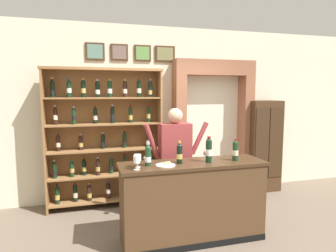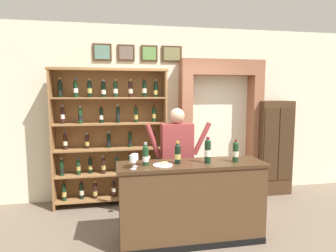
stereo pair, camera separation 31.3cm
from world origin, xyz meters
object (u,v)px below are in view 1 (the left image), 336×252
at_px(tasting_counter, 193,201).
at_px(wine_glass_spare, 137,160).
at_px(tasting_bottle_bianco, 148,155).
at_px(tasting_bottle_rosso, 209,150).
at_px(wine_shelf, 105,135).
at_px(tasting_bottle_super_tuscan, 179,153).
at_px(shopkeeper, 175,152).
at_px(side_cabinet, 262,146).
at_px(cheese_plate, 166,165).
at_px(tasting_bottle_riserva, 235,150).
at_px(wine_glass_left, 138,158).

xyz_separation_m(tasting_counter, wine_glass_spare, (-0.74, -0.16, 0.62)).
relative_size(tasting_bottle_bianco, tasting_bottle_rosso, 0.86).
bearing_deg(wine_shelf, tasting_bottle_rosso, -52.13).
bearing_deg(tasting_bottle_super_tuscan, tasting_bottle_bianco, -178.75).
relative_size(wine_shelf, shopkeeper, 1.36).
bearing_deg(tasting_bottle_rosso, side_cabinet, 40.65).
bearing_deg(wine_glass_spare, tasting_counter, 12.00).
bearing_deg(cheese_plate, tasting_bottle_rosso, 2.42).
relative_size(tasting_bottle_riserva, cheese_plate, 1.20).
relative_size(tasting_bottle_super_tuscan, wine_glass_left, 1.80).
bearing_deg(tasting_bottle_super_tuscan, side_cabinet, 34.59).
bearing_deg(wine_shelf, side_cabinet, 0.26).
relative_size(wine_glass_spare, wine_glass_left, 1.04).
xyz_separation_m(side_cabinet, tasting_bottle_super_tuscan, (-2.16, -1.49, 0.27)).
bearing_deg(tasting_counter, shopkeeper, 95.21).
height_order(wine_shelf, side_cabinet, wine_shelf).
height_order(shopkeeper, cheese_plate, shopkeeper).
height_order(wine_glass_spare, cheese_plate, wine_glass_spare).
relative_size(wine_glass_left, cheese_plate, 0.66).
relative_size(tasting_counter, wine_glass_spare, 11.48).
distance_m(side_cabinet, tasting_bottle_rosso, 2.37).
bearing_deg(tasting_bottle_super_tuscan, wine_glass_left, -173.93).
xyz_separation_m(tasting_bottle_bianco, cheese_plate, (0.20, -0.06, -0.12)).
relative_size(tasting_bottle_super_tuscan, cheese_plate, 1.19).
height_order(tasting_counter, tasting_bottle_super_tuscan, tasting_bottle_super_tuscan).
bearing_deg(wine_glass_spare, tasting_bottle_rosso, 6.88).
bearing_deg(tasting_bottle_riserva, tasting_bottle_rosso, 179.31).
distance_m(wine_shelf, tasting_bottle_bianco, 1.54).
height_order(shopkeeper, tasting_bottle_rosso, shopkeeper).
relative_size(wine_shelf, tasting_bottle_bianco, 8.11).
distance_m(tasting_bottle_super_tuscan, wine_glass_left, 0.53).
bearing_deg(tasting_counter, cheese_plate, -169.60).
bearing_deg(tasting_bottle_rosso, wine_glass_spare, -173.12).
bearing_deg(tasting_bottle_rosso, tasting_bottle_riserva, -0.69).
distance_m(tasting_bottle_super_tuscan, tasting_bottle_riserva, 0.74).
bearing_deg(shopkeeper, tasting_counter, -84.79).
bearing_deg(tasting_bottle_bianco, cheese_plate, -16.86).
relative_size(tasting_bottle_bianco, wine_glass_left, 1.80).
relative_size(shopkeeper, cheese_plate, 7.06).
xyz_separation_m(tasting_bottle_rosso, wine_glass_spare, (-0.93, -0.11, -0.05)).
bearing_deg(tasting_bottle_rosso, tasting_bottle_bianco, 177.16).
distance_m(shopkeeper, tasting_bottle_bianco, 0.80).
bearing_deg(tasting_counter, wine_glass_spare, -168.00).
height_order(tasting_bottle_super_tuscan, wine_glass_left, tasting_bottle_super_tuscan).
bearing_deg(tasting_counter, side_cabinet, 36.96).
bearing_deg(wine_glass_left, tasting_bottle_riserva, 0.24).
xyz_separation_m(tasting_bottle_super_tuscan, wine_glass_left, (-0.53, -0.06, -0.02)).
distance_m(wine_glass_spare, cheese_plate, 0.39).
relative_size(tasting_counter, tasting_bottle_rosso, 5.68).
height_order(wine_shelf, tasting_counter, wine_shelf).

